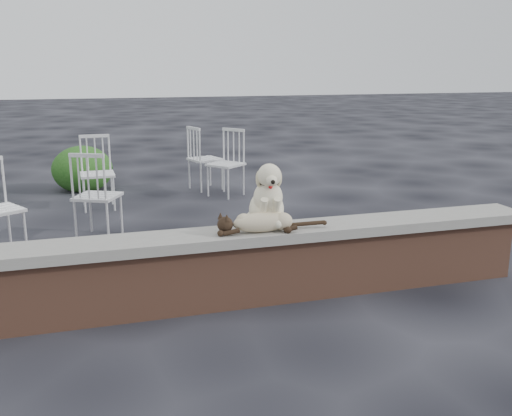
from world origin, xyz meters
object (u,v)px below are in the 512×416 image
object	(u,v)px
chair_b	(97,173)
chair_c	(97,195)
chair_e	(205,158)
dog	(267,193)
cat	(262,221)
chair_d	(226,163)

from	to	relation	value
chair_b	chair_c	bearing A→B (deg)	-93.01
chair_b	chair_e	bearing A→B (deg)	25.32
dog	cat	size ratio (longest dim) A/B	0.51
dog	chair_d	xyz separation A→B (m)	(0.56, 3.64, -0.37)
chair_b	chair_c	size ratio (longest dim) A/B	1.00
chair_e	chair_b	xyz separation A→B (m)	(-1.58, -0.80, 0.00)
dog	chair_b	bearing A→B (deg)	116.51
dog	chair_e	xyz separation A→B (m)	(0.38, 4.17, -0.37)
dog	cat	bearing A→B (deg)	-111.15
chair_d	chair_b	distance (m)	1.78
chair_d	chair_e	bearing A→B (deg)	160.52
cat	chair_d	xyz separation A→B (m)	(0.64, 3.79, -0.20)
cat	chair_e	world-z (taller)	chair_e
cat	dog	bearing A→B (deg)	68.85
chair_e	chair_d	xyz separation A→B (m)	(0.18, -0.53, 0.00)
chair_d	chair_c	distance (m)	2.40
chair_e	chair_c	distance (m)	2.66
chair_e	dog	bearing A→B (deg)	157.17
chair_d	chair_c	world-z (taller)	same
cat	chair_d	size ratio (longest dim) A/B	1.09
chair_d	chair_b	world-z (taller)	same
cat	chair_e	bearing A→B (deg)	90.87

